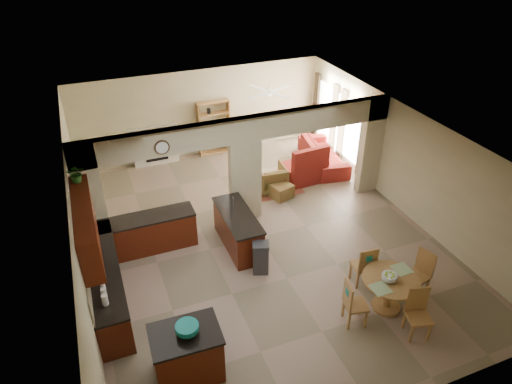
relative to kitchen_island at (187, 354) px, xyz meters
name	(u,v)px	position (x,y,z in m)	size (l,w,h in m)	color
floor	(260,237)	(2.61, 3.15, -0.51)	(10.00, 10.00, 0.00)	#88715E
ceiling	(260,134)	(2.61, 3.15, 2.29)	(10.00, 10.00, 0.00)	white
wall_back	(201,113)	(2.61, 8.15, 0.89)	(8.00, 8.00, 0.00)	#C2B98E
wall_front	(389,356)	(2.61, -1.85, 0.89)	(8.00, 8.00, 0.00)	#C2B98E
wall_left	(79,227)	(-1.39, 3.15, 0.89)	(10.00, 10.00, 0.00)	#C2B98E
wall_right	(403,160)	(6.61, 3.15, 0.89)	(10.00, 10.00, 0.00)	#C2B98E
partition_left_pier	(90,199)	(-1.09, 4.15, 0.89)	(0.60, 0.25, 2.80)	#C2B98E
partition_center_pier	(245,180)	(2.61, 4.15, 0.59)	(0.80, 0.25, 2.20)	#C2B98E
partition_right_pier	(371,146)	(6.31, 4.15, 0.89)	(0.60, 0.25, 2.80)	#C2B98E
partition_header	(244,129)	(2.61, 4.15, 1.99)	(8.00, 0.25, 0.60)	#C2B98E
kitchen_counter	(125,261)	(-0.65, 2.90, -0.04)	(2.52, 3.29, 1.48)	#3A1006
upper_cabinets	(86,226)	(-1.21, 2.35, 1.41)	(0.35, 2.40, 0.90)	#3A1006
peninsula	(238,230)	(2.01, 3.04, -0.05)	(0.70, 1.85, 0.91)	#3A1006
wall_clock	(162,147)	(0.61, 4.00, 1.94)	(0.34, 0.34, 0.03)	#462C17
rug	(271,187)	(3.81, 5.25, -0.50)	(1.60, 1.30, 0.01)	brown
fireplace	(155,146)	(1.01, 7.99, 0.11)	(1.60, 0.35, 1.20)	beige
shelving_unit	(214,128)	(2.96, 7.97, 0.39)	(1.00, 0.32, 1.80)	brown
window_a	(353,132)	(6.58, 5.45, 0.69)	(0.02, 0.90, 1.90)	white
window_b	(326,113)	(6.58, 7.15, 0.69)	(0.02, 0.90, 1.90)	white
glazed_door	(338,126)	(6.58, 6.30, 0.54)	(0.02, 0.70, 2.10)	white
drape_a_left	(363,141)	(6.54, 4.85, 0.69)	(0.10, 0.28, 2.30)	#431F1B
drape_a_right	(342,125)	(6.54, 6.05, 0.69)	(0.10, 0.28, 2.30)	#431F1B
drape_b_left	(334,119)	(6.54, 6.55, 0.69)	(0.10, 0.28, 2.30)	#431F1B
drape_b_right	(316,106)	(6.54, 7.75, 0.69)	(0.10, 0.28, 2.30)	#431F1B
ceiling_fan	(270,92)	(4.11, 6.15, 2.05)	(1.00, 1.00, 0.10)	white
kitchen_island	(187,354)	(0.00, 0.00, 0.00)	(1.20, 0.88, 1.01)	#3A1006
teal_bowl	(187,329)	(0.05, -0.01, 0.59)	(0.39, 0.39, 0.18)	#13827C
trash_can	(261,259)	(2.16, 1.99, -0.15)	(0.34, 0.29, 0.72)	#2B2B2E
dining_table	(389,289)	(4.13, 0.04, 0.00)	(1.13, 1.13, 0.77)	brown
fruit_bowl	(389,277)	(4.06, 0.02, 0.34)	(0.30, 0.30, 0.16)	#94C029
sofa	(323,154)	(5.91, 5.96, -0.16)	(0.95, 2.42, 0.71)	maroon
chaise	(303,172)	(4.91, 5.36, -0.27)	(1.17, 0.96, 0.47)	maroon
armchair	(271,178)	(3.78, 5.18, -0.14)	(0.79, 0.81, 0.74)	maroon
ottoman	(281,191)	(3.87, 4.67, -0.31)	(0.55, 0.55, 0.40)	maroon
plant	(76,173)	(-1.21, 3.28, 2.05)	(0.34, 0.29, 0.37)	#175516
chair_north	(365,265)	(4.04, 0.79, 0.05)	(0.46, 0.46, 1.02)	brown
chair_east	(421,271)	(5.02, 0.19, 0.05)	(0.52, 0.52, 1.02)	brown
chair_south	(418,310)	(4.25, -0.67, 0.05)	(0.52, 0.52, 1.02)	brown
chair_west	(352,302)	(3.22, -0.03, 0.05)	(0.50, 0.50, 1.02)	brown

